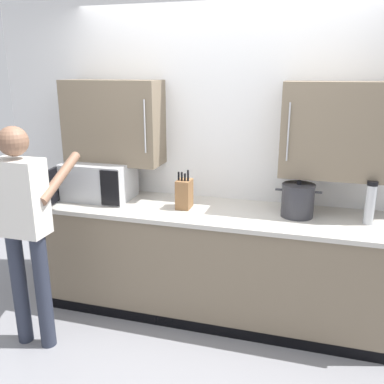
{
  "coord_description": "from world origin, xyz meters",
  "views": [
    {
      "loc": [
        0.7,
        -2.37,
        1.98
      ],
      "look_at": [
        -0.15,
        0.62,
        1.06
      ],
      "focal_mm": 38.62,
      "sensor_mm": 36.0,
      "label": 1
    }
  ],
  "objects_px": {
    "microwave_oven": "(95,180)",
    "person_figure": "(24,220)",
    "thermos_flask": "(370,203)",
    "knife_block": "(184,194)",
    "stock_pot": "(298,200)"
  },
  "relations": [
    {
      "from": "microwave_oven",
      "to": "person_figure",
      "type": "height_order",
      "value": "person_figure"
    },
    {
      "from": "thermos_flask",
      "to": "person_figure",
      "type": "distance_m",
      "value": 2.45
    },
    {
      "from": "knife_block",
      "to": "stock_pot",
      "type": "xyz_separation_m",
      "value": [
        0.88,
        0.05,
        0.01
      ]
    },
    {
      "from": "knife_block",
      "to": "person_figure",
      "type": "distance_m",
      "value": 1.21
    },
    {
      "from": "thermos_flask",
      "to": "knife_block",
      "type": "height_order",
      "value": "knife_block"
    },
    {
      "from": "knife_block",
      "to": "person_figure",
      "type": "height_order",
      "value": "person_figure"
    },
    {
      "from": "microwave_oven",
      "to": "person_figure",
      "type": "relative_size",
      "value": 0.49
    },
    {
      "from": "microwave_oven",
      "to": "stock_pot",
      "type": "relative_size",
      "value": 2.35
    },
    {
      "from": "person_figure",
      "to": "thermos_flask",
      "type": "bearing_deg",
      "value": 18.5
    },
    {
      "from": "microwave_oven",
      "to": "person_figure",
      "type": "xyz_separation_m",
      "value": [
        -0.12,
        -0.81,
        -0.09
      ]
    },
    {
      "from": "microwave_oven",
      "to": "stock_pot",
      "type": "bearing_deg",
      "value": -0.02
    },
    {
      "from": "knife_block",
      "to": "stock_pot",
      "type": "bearing_deg",
      "value": 2.98
    },
    {
      "from": "knife_block",
      "to": "stock_pot",
      "type": "relative_size",
      "value": 0.94
    },
    {
      "from": "knife_block",
      "to": "stock_pot",
      "type": "height_order",
      "value": "knife_block"
    },
    {
      "from": "thermos_flask",
      "to": "person_figure",
      "type": "bearing_deg",
      "value": -161.5
    }
  ]
}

